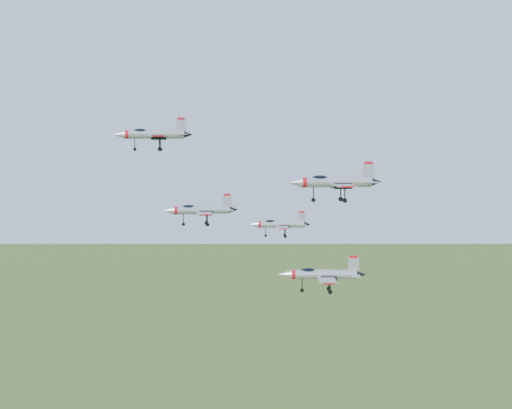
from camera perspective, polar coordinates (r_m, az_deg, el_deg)
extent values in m
cylinder|color=#9DA2A9|center=(123.17, -8.12, 5.57)|extent=(10.12, 2.21, 1.45)
cone|color=#9DA2A9|center=(122.92, -10.94, 5.52)|extent=(2.11, 1.60, 1.45)
cone|color=black|center=(123.68, -5.43, 5.59)|extent=(1.65, 1.35, 1.23)
ellipsoid|color=black|center=(123.04, -9.27, 5.81)|extent=(2.53, 1.23, 0.92)
cube|color=#9DA2A9|center=(120.06, -7.92, 5.45)|extent=(2.93, 5.09, 0.16)
cube|color=#9DA2A9|center=(126.29, -8.11, 5.43)|extent=(2.93, 5.09, 0.16)
cube|color=#9DA2A9|center=(123.57, -6.00, 6.29)|extent=(1.68, 0.26, 2.34)
cube|color=red|center=(123.60, -6.01, 6.85)|extent=(1.23, 0.25, 0.39)
cylinder|color=#9DA2A9|center=(118.32, -4.35, -0.45)|extent=(9.33, 2.50, 1.33)
cone|color=#9DA2A9|center=(118.02, -7.03, -0.48)|extent=(2.00, 1.56, 1.33)
cone|color=black|center=(118.85, -1.78, -0.41)|extent=(1.57, 1.31, 1.13)
ellipsoid|color=black|center=(118.12, -5.44, -0.22)|extent=(2.36, 1.24, 0.85)
cube|color=#9DA2A9|center=(115.51, -4.13, -0.71)|extent=(2.92, 4.78, 0.14)
cube|color=#9DA2A9|center=(121.21, -4.36, -0.43)|extent=(2.92, 4.78, 0.14)
cube|color=#9DA2A9|center=(118.59, -2.33, 0.25)|extent=(1.54, 0.32, 2.15)
cube|color=red|center=(118.50, -2.33, 0.79)|extent=(1.14, 0.29, 0.36)
cylinder|color=#9DA2A9|center=(101.86, 6.47, 1.79)|extent=(10.17, 3.08, 1.45)
cone|color=#9DA2A9|center=(100.65, 3.12, 1.77)|extent=(2.22, 1.76, 1.45)
cone|color=black|center=(103.35, 9.62, 1.80)|extent=(1.75, 1.48, 1.24)
ellipsoid|color=black|center=(101.29, 5.12, 2.09)|extent=(2.60, 1.43, 0.92)
cube|color=#9DA2A9|center=(98.89, 7.01, 1.52)|extent=(3.34, 5.28, 0.16)
cube|color=#9DA2A9|center=(104.97, 6.20, 1.74)|extent=(3.34, 5.28, 0.16)
cube|color=#9DA2A9|center=(102.93, 8.97, 2.63)|extent=(1.68, 0.41, 2.35)
cube|color=red|center=(102.89, 8.98, 3.32)|extent=(1.24, 0.36, 0.39)
cylinder|color=#9DA2A9|center=(129.67, 2.01, -1.60)|extent=(8.34, 3.36, 1.20)
cone|color=#9DA2A9|center=(129.51, -0.20, -1.60)|extent=(1.92, 1.60, 1.20)
cone|color=black|center=(129.99, 4.13, -1.59)|extent=(1.52, 1.33, 1.02)
ellipsoid|color=black|center=(129.53, 1.11, -1.40)|extent=(2.19, 1.37, 0.76)
cube|color=#9DA2A9|center=(127.14, 2.15, -1.84)|extent=(3.13, 4.49, 0.13)
cube|color=#9DA2A9|center=(132.27, 2.03, -1.56)|extent=(3.13, 4.49, 0.13)
cube|color=#9DA2A9|center=(129.77, 3.68, -1.04)|extent=(1.37, 0.47, 1.94)
cube|color=red|center=(129.66, 3.69, -0.60)|extent=(1.02, 0.39, 0.32)
cylinder|color=#9DA2A9|center=(108.75, 5.45, -5.59)|extent=(9.85, 4.13, 1.42)
cone|color=#9DA2A9|center=(108.37, 2.32, -5.61)|extent=(2.29, 1.92, 1.42)
cone|color=black|center=(109.42, 8.43, -5.55)|extent=(1.81, 1.59, 1.21)
ellipsoid|color=black|center=(108.46, 4.18, -5.32)|extent=(2.60, 1.66, 0.90)
cube|color=#9DA2A9|center=(105.83, 5.72, -6.04)|extent=(3.77, 5.33, 0.15)
cube|color=#9DA2A9|center=(111.82, 5.41, -5.43)|extent=(3.77, 5.33, 0.15)
cube|color=#9DA2A9|center=(108.99, 7.81, -4.80)|extent=(1.61, 0.59, 2.30)
cube|color=red|center=(108.79, 7.82, -4.17)|extent=(1.20, 0.49, 0.38)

